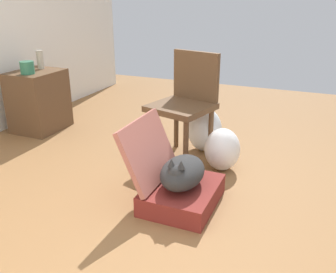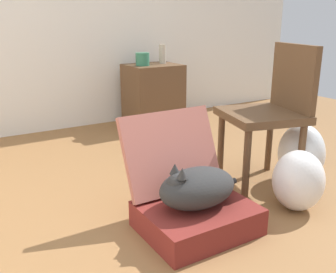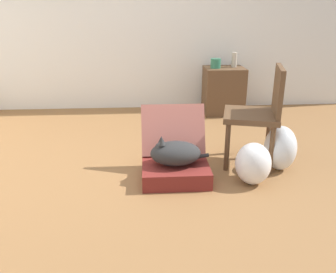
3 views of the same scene
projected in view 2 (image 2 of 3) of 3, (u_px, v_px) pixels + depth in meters
ground_plane at (150, 235)px, 1.96m from camera, size 7.68×7.68×0.00m
suitcase_base at (197, 218)px, 1.99m from camera, size 0.56×0.46×0.14m
suitcase_lid at (172, 152)px, 2.11m from camera, size 0.56×0.22×0.43m
cat at (196, 187)px, 1.93m from camera, size 0.50×0.28×0.24m
plastic_bag_white at (298, 181)px, 2.18m from camera, size 0.29×0.29×0.35m
plastic_bag_clear at (301, 154)px, 2.54m from camera, size 0.28×0.32×0.41m
side_table at (153, 95)px, 3.90m from camera, size 0.52×0.44×0.63m
vase_tall at (143, 59)px, 3.70m from camera, size 0.13×0.13×0.12m
vase_short at (163, 54)px, 3.87m from camera, size 0.07×0.07×0.19m
chair at (272, 108)px, 2.46m from camera, size 0.58×0.57×0.91m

